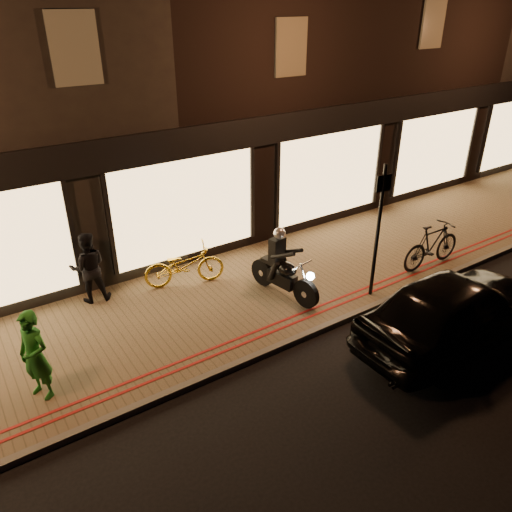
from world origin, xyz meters
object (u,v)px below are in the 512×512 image
(motorcycle, at_px, (283,270))
(parked_car, at_px, (455,309))
(bicycle_gold, at_px, (184,265))
(person_green, at_px, (35,356))
(sign_post, at_px, (379,225))

(motorcycle, relative_size, parked_car, 0.45)
(motorcycle, relative_size, bicycle_gold, 1.06)
(bicycle_gold, bearing_deg, person_green, 135.64)
(bicycle_gold, distance_m, parked_car, 5.80)
(person_green, relative_size, parked_car, 0.37)
(motorcycle, bearing_deg, parked_car, -69.84)
(person_green, distance_m, parked_car, 7.52)
(motorcycle, xyz_separation_m, person_green, (-5.20, -0.35, 0.19))
(motorcycle, distance_m, sign_post, 2.25)
(parked_car, bearing_deg, sign_post, 3.43)
(motorcycle, height_order, bicycle_gold, motorcycle)
(sign_post, height_order, parked_car, sign_post)
(motorcycle, bearing_deg, sign_post, -43.37)
(motorcycle, bearing_deg, person_green, 173.56)
(motorcycle, height_order, sign_post, sign_post)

